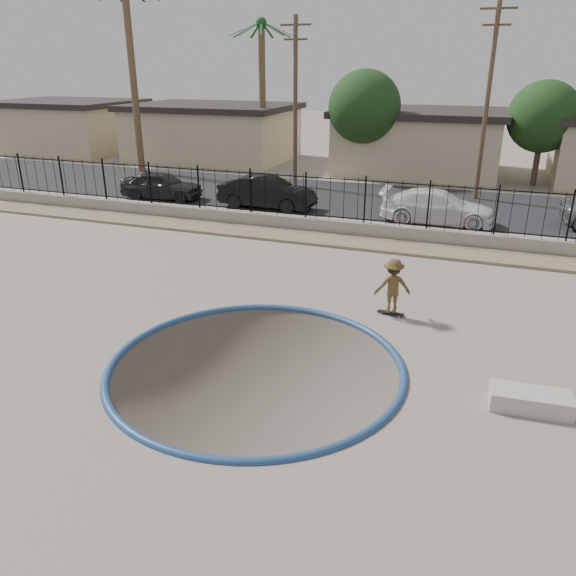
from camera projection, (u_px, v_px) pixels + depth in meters
The scene contains 22 objects.
ground at pixel (370, 250), 24.94m from camera, with size 120.00×120.00×2.20m, color slate.
bowl_pit at pixel (256, 367), 13.18m from camera, with size 6.84×6.84×1.80m, color #4A4039, non-canonical shape.
coping_ring at pixel (256, 367), 13.18m from camera, with size 7.04×7.04×0.20m, color navy.
rock_strip at pixel (357, 243), 22.07m from camera, with size 42.00×1.60×0.11m, color #978663.
retaining_wall at pixel (363, 230), 22.94m from camera, with size 42.00×0.45×0.60m, color gray.
fence at pixel (365, 201), 22.49m from camera, with size 40.00×0.04×1.80m.
street at pixel (392, 201), 28.89m from camera, with size 90.00×8.00×0.04m, color black.
house_west_far at pixel (69, 125), 45.28m from camera, with size 10.60×8.60×3.90m.
house_west at pixel (213, 131), 41.18m from camera, with size 11.60×8.60×3.90m.
house_center at pixel (420, 140), 36.45m from camera, with size 10.60×8.60×3.90m.
palm_left at pixel (129, 40), 33.91m from camera, with size 2.30×2.30×11.30m.
palm_mid at pixel (262, 62), 35.66m from camera, with size 2.30×2.30×9.30m.
utility_pole_left at pixel (295, 101), 30.78m from camera, with size 1.70×0.24×9.00m.
utility_pole_mid at pixel (487, 100), 27.53m from camera, with size 1.70×0.24×9.50m.
street_tree_left at pixel (365, 107), 33.52m from camera, with size 4.32×4.32×6.36m.
street_tree_mid at pixel (544, 117), 31.37m from camera, with size 3.96×3.96×5.83m.
skater at pixel (392, 289), 15.61m from camera, with size 1.01×0.58×1.56m, color brown.
skateboard at pixel (391, 313), 15.88m from camera, with size 0.77×0.25×0.07m.
concrete_ledge at pixel (531, 401), 11.50m from camera, with size 1.60×0.70×0.40m, color #B5ABA0.
car_a at pixel (162, 185), 29.06m from camera, with size 1.69×4.19×1.43m, color black.
car_b at pixel (267, 192), 27.18m from camera, with size 1.64×4.69×1.55m, color black.
car_c at pixel (438, 207), 24.65m from camera, with size 2.02×4.98×1.45m, color white.
Camera 1 is at (4.62, -11.61, 6.63)m, focal length 35.00 mm.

